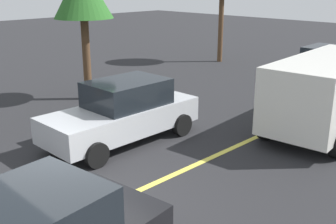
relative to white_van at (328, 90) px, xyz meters
name	(u,v)px	position (x,y,z in m)	size (l,w,h in m)	color
ground_plane	(88,214)	(-7.70, 1.09, -1.27)	(80.00, 80.00, 0.00)	#262628
lane_marking_centre	(192,166)	(-4.70, 1.09, -1.26)	(28.00, 0.16, 0.01)	#E0D14C
white_van	(328,90)	(0.00, 0.00, 0.00)	(5.35, 2.63, 2.20)	silver
car_white_approaching	(328,65)	(5.71, 2.60, -0.45)	(4.01, 2.27, 1.63)	white
car_silver_mid_road	(123,112)	(-4.77, 3.59, -0.42)	(4.48, 2.01, 1.71)	#B7BABF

